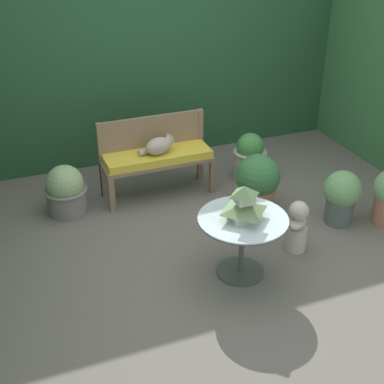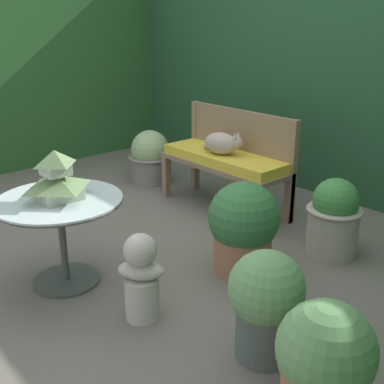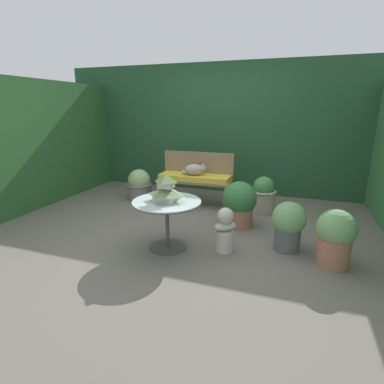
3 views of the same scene
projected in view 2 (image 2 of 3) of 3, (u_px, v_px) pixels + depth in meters
The scene contains 14 objects.
ground at pixel (154, 248), 3.55m from camera, with size 30.00×30.00×0.00m, color #666056.
foliage_hedge_back at pixel (345, 64), 4.61m from camera, with size 6.40×0.89×2.36m, color #234C2D.
foliage_hedge_left at pixel (6, 75), 5.31m from camera, with size 0.70×3.50×2.00m, color #285628.
garden_bench at pixel (224, 163), 4.14m from camera, with size 1.21×0.42×0.51m.
bench_backrest at pixel (240, 138), 4.19m from camera, with size 1.21×0.06×0.86m.
cat at pixel (222, 143), 4.05m from camera, with size 0.42×0.26×0.21m.
patio_table at pixel (60, 217), 2.95m from camera, with size 0.77×0.77×0.57m.
pagoda_birdhouse at pixel (57, 178), 2.86m from camera, with size 0.32×0.32×0.30m.
garden_bust at pixel (141, 277), 2.65m from camera, with size 0.29×0.28×0.52m.
potted_plant_bench_left at pixel (243, 227), 3.13m from camera, with size 0.47×0.47×0.62m.
potted_plant_table_far at pixel (324, 368), 1.88m from camera, with size 0.39×0.39×0.60m.
potted_plant_table_near at pixel (150, 158), 4.90m from camera, with size 0.45×0.45×0.54m.
potted_plant_patio_mid at pixel (334, 218), 3.39m from camera, with size 0.39×0.39×0.56m.
potted_plant_bench_right at pixel (266, 302), 2.33m from camera, with size 0.38×0.38×0.57m.
Camera 2 is at (2.58, -1.91, 1.61)m, focal length 45.00 mm.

